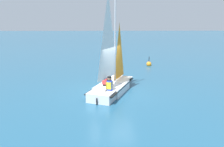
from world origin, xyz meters
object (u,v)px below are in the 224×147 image
at_px(sailor_helm, 105,82).
at_px(buoy_marker, 149,64).
at_px(sailboat_main, 112,79).
at_px(sailor_crew, 109,87).

height_order(sailor_helm, buoy_marker, sailor_helm).
distance_m(sailboat_main, sailor_crew, 1.13).
relative_size(sailboat_main, buoy_marker, 5.95).
distance_m(sailboat_main, sailor_helm, 0.44).
bearing_deg(buoy_marker, sailor_crew, -24.06).
xyz_separation_m(sailboat_main, buoy_marker, (-7.86, 3.83, -0.61)).
bearing_deg(sailboat_main, sailor_helm, 143.63).
height_order(sailboat_main, sailor_crew, sailboat_main).
distance_m(sailor_crew, buoy_marker, 9.84).
distance_m(sailor_helm, sailor_crew, 0.92).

